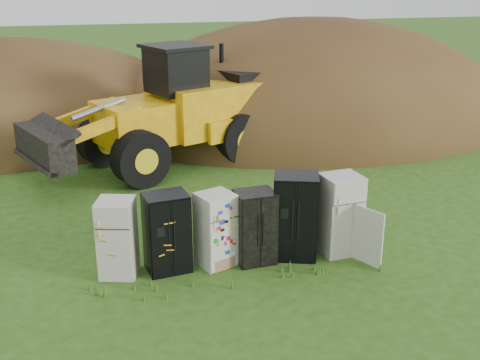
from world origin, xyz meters
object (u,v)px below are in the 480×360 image
object	(u,v)px
fridge_open_door	(340,214)
wheel_loader	(151,110)
fridge_dark_mid	(255,227)
fridge_leftmost	(117,238)
fridge_black_side	(167,233)
fridge_sticker	(216,230)
fridge_black_right	(295,216)

from	to	relation	value
fridge_open_door	wheel_loader	xyz separation A→B (m)	(-3.49, 7.02, 1.01)
fridge_dark_mid	fridge_open_door	distance (m)	1.98
fridge_leftmost	fridge_black_side	distance (m)	1.03
fridge_black_side	fridge_open_door	size ratio (longest dim) A/B	0.94
fridge_leftmost	fridge_black_side	size ratio (longest dim) A/B	0.98
fridge_dark_mid	fridge_leftmost	bearing A→B (deg)	173.99
fridge_leftmost	fridge_black_side	bearing A→B (deg)	14.61
fridge_sticker	fridge_dark_mid	size ratio (longest dim) A/B	1.01
fridge_black_right	fridge_open_door	world-z (taller)	fridge_black_right
fridge_black_side	fridge_sticker	xyz separation A→B (m)	(1.05, 0.00, -0.04)
fridge_open_door	wheel_loader	size ratio (longest dim) A/B	0.23
fridge_sticker	fridge_black_right	world-z (taller)	fridge_black_right
fridge_black_side	fridge_black_right	distance (m)	2.84
fridge_leftmost	fridge_black_right	distance (m)	3.87
fridge_black_side	fridge_open_door	bearing A→B (deg)	-9.38
fridge_dark_mid	fridge_black_right	bearing A→B (deg)	-1.46
fridge_sticker	fridge_dark_mid	bearing A→B (deg)	-25.09
fridge_leftmost	fridge_black_right	xyz separation A→B (m)	(3.87, -0.02, 0.12)
fridge_sticker	fridge_black_right	distance (m)	1.80
fridge_leftmost	fridge_black_right	bearing A→B (deg)	15.00
fridge_black_side	fridge_black_right	world-z (taller)	fridge_black_right
fridge_leftmost	fridge_sticker	size ratio (longest dim) A/B	1.03
fridge_sticker	fridge_black_right	xyz separation A→B (m)	(1.80, -0.01, 0.14)
fridge_sticker	wheel_loader	distance (m)	7.09
fridge_black_side	fridge_leftmost	bearing A→B (deg)	170.67
fridge_dark_mid	fridge_black_right	distance (m)	0.95
fridge_open_door	fridge_black_right	bearing A→B (deg)	170.82
fridge_black_side	fridge_sticker	world-z (taller)	fridge_black_side
fridge_sticker	fridge_black_right	bearing A→B (deg)	-21.38
fridge_black_right	fridge_black_side	bearing A→B (deg)	-161.65
fridge_black_side	fridge_dark_mid	xyz separation A→B (m)	(1.91, -0.06, -0.05)
fridge_black_side	fridge_dark_mid	distance (m)	1.91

